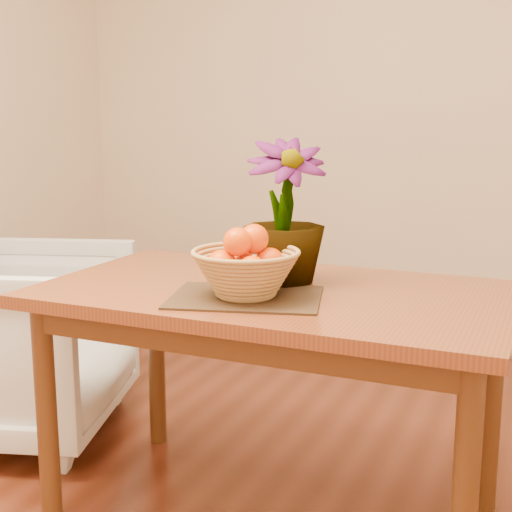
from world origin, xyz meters
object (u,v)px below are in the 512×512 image
at_px(table, 274,316).
at_px(potted_plant, 284,212).
at_px(wicker_basket, 246,275).
at_px(armchair, 14,332).

height_order(table, potted_plant, potted_plant).
distance_m(wicker_basket, armchair, 1.27).
height_order(wicker_basket, potted_plant, potted_plant).
bearing_deg(wicker_basket, potted_plant, 82.36).
bearing_deg(potted_plant, wicker_basket, -130.02).
bearing_deg(potted_plant, armchair, 142.67).
bearing_deg(wicker_basket, armchair, 164.39).
height_order(wicker_basket, armchair, wicker_basket).
height_order(potted_plant, armchair, potted_plant).
xyz_separation_m(wicker_basket, potted_plant, (0.03, 0.22, 0.15)).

